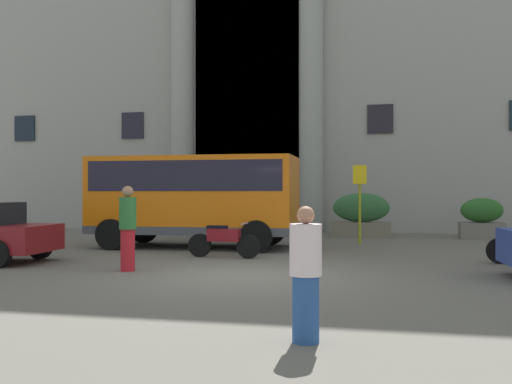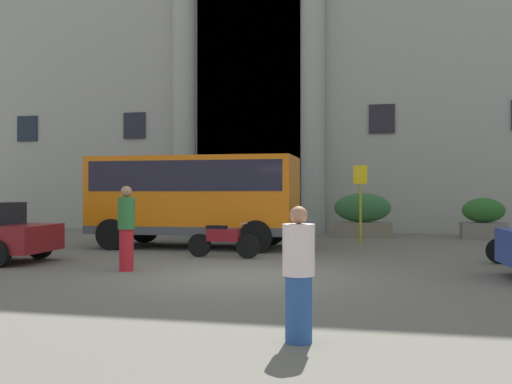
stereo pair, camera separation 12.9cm
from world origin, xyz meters
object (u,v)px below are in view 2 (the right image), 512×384
Objects in this scene: hedge_planter_entrance_left at (362,216)px; motorcycle_near_kerb at (222,240)px; bus_stop_sign at (360,195)px; hedge_planter_east at (171,215)px; motorcycle_far_end at (2,235)px; orange_minibus at (195,194)px; pedestrian_woman_with_bag at (126,228)px; hedge_planter_entrance_right at (483,219)px; pedestrian_child_trailing at (299,275)px.

motorcycle_near_kerb is at bearing -113.51° from hedge_planter_entrance_left.
bus_stop_sign is at bearing -89.16° from hedge_planter_entrance_left.
motorcycle_near_kerb is at bearing -60.55° from hedge_planter_east.
motorcycle_far_end is at bearing -106.82° from hedge_planter_east.
orange_minibus is 3.89× the size of hedge_planter_east.
pedestrian_woman_with_bag is (-4.57, -10.30, 0.12)m from hedge_planter_entrance_left.
bus_stop_sign is 1.61× the size of hedge_planter_east.
hedge_planter_east is (-11.88, 0.08, 0.06)m from hedge_planter_entrance_right.
hedge_planter_entrance_right is 0.97× the size of hedge_planter_east.
hedge_planter_entrance_left is at bearing -49.82° from pedestrian_woman_with_bag.
motorcycle_far_end is (-9.92, -4.32, -1.12)m from bus_stop_sign.
hedge_planter_entrance_left is 1.20× the size of pedestrian_woman_with_bag.
hedge_planter_entrance_right is at bearing 49.59° from motorcycle_near_kerb.
hedge_planter_entrance_right is 0.74× the size of motorcycle_far_end.
motorcycle_near_kerb is 0.93× the size of motorcycle_far_end.
pedestrian_child_trailing is (4.66, -10.18, -0.88)m from orange_minibus.
bus_stop_sign is at bearing 30.72° from motorcycle_far_end.
hedge_planter_east is 7.63m from hedge_planter_entrance_left.
motorcycle_far_end is (-6.61, 0.26, 0.01)m from motorcycle_near_kerb.
motorcycle_near_kerb is 1.06× the size of pedestrian_woman_with_bag.
hedge_planter_entrance_right is at bearing 1.69° from hedge_planter_entrance_left.
motorcycle_far_end is 1.36× the size of pedestrian_child_trailing.
hedge_planter_entrance_right is 0.80× the size of motorcycle_near_kerb.
hedge_planter_east is 10.95m from pedestrian_woman_with_bag.
motorcycle_far_end is 1.14× the size of pedestrian_woman_with_bag.
hedge_planter_entrance_left is at bearing 12.77° from pedestrian_child_trailing.
orange_minibus is at bearing 30.80° from motorcycle_far_end.
motorcycle_near_kerb and motorcycle_far_end have the same top height.
bus_stop_sign is at bearing 58.32° from motorcycle_near_kerb.
pedestrian_child_trailing is at bearing -66.62° from orange_minibus.
hedge_planter_entrance_right is 11.88m from hedge_planter_east.
hedge_planter_east is at bearing 123.61° from motorcycle_near_kerb.
bus_stop_sign is 8.72m from pedestrian_woman_with_bag.
hedge_planter_east is (-7.67, 3.13, -0.81)m from bus_stop_sign.
hedge_planter_east reaches higher than motorcycle_near_kerb.
orange_minibus is at bearing -61.83° from hedge_planter_east.
orange_minibus is 2.83× the size of hedge_planter_entrance_left.
motorcycle_far_end is (-9.88, -7.25, -0.33)m from hedge_planter_entrance_left.
bus_stop_sign is 12.32m from pedestrian_child_trailing.
hedge_planter_entrance_left is at bearing 43.47° from motorcycle_far_end.
hedge_planter_east is at bearing 179.62° from hedge_planter_entrance_right.
hedge_planter_entrance_left is (-0.04, 2.93, -0.78)m from bus_stop_sign.
pedestrian_woman_with_bag is at bearing -113.90° from hedge_planter_entrance_left.
pedestrian_child_trailing reaches higher than motorcycle_far_end.
pedestrian_child_trailing is (9.72, -7.97, 0.30)m from motorcycle_far_end.
orange_minibus is at bearing -150.36° from hedge_planter_entrance_right.
hedge_planter_east is (-2.81, 5.24, -0.87)m from orange_minibus.
hedge_planter_entrance_right is at bearing -2.68° from pedestrian_child_trailing.
hedge_planter_entrance_left is at bearing 70.66° from motorcycle_near_kerb.
hedge_planter_entrance_left is 15.22m from pedestrian_child_trailing.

